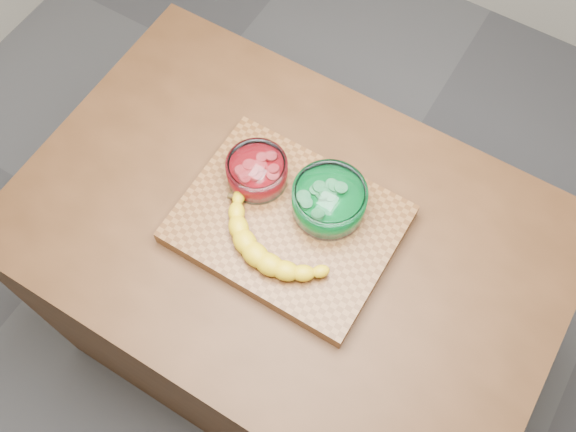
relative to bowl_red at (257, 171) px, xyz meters
The scene contains 6 objects.
ground 0.98m from the bowl_red, 25.65° to the right, with size 3.50×3.50×0.00m, color #58585C.
counter 0.53m from the bowl_red, 25.65° to the right, with size 1.20×0.80×0.90m, color #4C2D16.
cutting_board 0.13m from the bowl_red, 25.65° to the right, with size 0.45×0.35×0.04m, color brown.
bowl_red is the anchor object (origin of this frame).
bowl_green 0.17m from the bowl_red, ahead, with size 0.16×0.16×0.07m.
banana 0.16m from the bowl_red, 45.98° to the right, with size 0.30×0.16×0.04m, color gold, non-canonical shape.
Camera 1 is at (0.31, -0.51, 2.16)m, focal length 40.00 mm.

